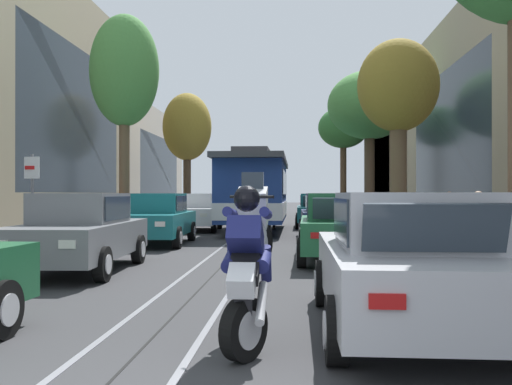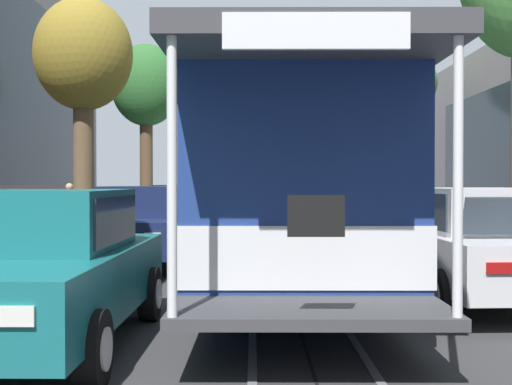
% 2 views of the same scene
% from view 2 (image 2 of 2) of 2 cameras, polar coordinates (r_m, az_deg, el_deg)
% --- Properties ---
extents(ground_plane, '(160.00, 160.00, 0.00)m').
position_cam_2_polar(ground_plane, '(11.45, 2.41, -7.46)').
color(ground_plane, '#38383A').
extents(trolley_track_rails, '(1.14, 55.05, 0.01)m').
position_cam_2_polar(trolley_track_rails, '(8.78, 3.24, -9.98)').
color(trolley_track_rails, gray).
rests_on(trolley_track_rails, ground).
extents(parked_car_green_near_left, '(2.13, 4.42, 1.58)m').
position_cam_2_polar(parked_car_green_near_left, '(28.20, 6.05, -0.88)').
color(parked_car_green_near_left, '#1E6038').
rests_on(parked_car_green_near_left, ground).
extents(parked_car_grey_second_left, '(2.12, 4.41, 1.58)m').
position_cam_2_polar(parked_car_grey_second_left, '(21.89, 8.43, -1.39)').
color(parked_car_grey_second_left, slate).
rests_on(parked_car_grey_second_left, ground).
extents(parked_car_teal_mid_left, '(2.09, 4.40, 1.58)m').
position_cam_2_polar(parked_car_teal_mid_left, '(15.97, 11.32, -2.23)').
color(parked_car_teal_mid_left, '#196B70').
rests_on(parked_car_teal_mid_left, ground).
extents(parked_car_white_fourth_left, '(2.13, 4.42, 1.58)m').
position_cam_2_polar(parked_car_white_fourth_left, '(9.76, 18.17, -4.22)').
color(parked_car_white_fourth_left, silver).
rests_on(parked_car_white_fourth_left, ground).
extents(parked_car_silver_near_right, '(2.03, 4.37, 1.58)m').
position_cam_2_polar(parked_car_silver_near_right, '(26.26, -5.21, -1.01)').
color(parked_car_silver_near_right, '#B7B7BC').
rests_on(parked_car_silver_near_right, ground).
extents(parked_car_green_second_right, '(2.08, 4.40, 1.58)m').
position_cam_2_polar(parked_car_green_second_right, '(19.66, -6.38, -1.64)').
color(parked_car_green_second_right, '#1E6038').
rests_on(parked_car_green_second_right, ground).
extents(parked_car_navy_mid_right, '(2.01, 4.36, 1.58)m').
position_cam_2_polar(parked_car_navy_mid_right, '(13.59, -9.70, -2.76)').
color(parked_car_navy_mid_right, '#19234C').
rests_on(parked_car_navy_mid_right, ground).
extents(parked_car_teal_fourth_right, '(2.05, 4.38, 1.58)m').
position_cam_2_polar(parked_car_teal_fourth_right, '(7.13, -17.84, -6.08)').
color(parked_car_teal_fourth_right, '#196B70').
rests_on(parked_car_teal_fourth_right, ground).
extents(street_tree_kerb_left_near, '(3.74, 4.05, 7.16)m').
position_cam_2_polar(street_tree_kerb_left_near, '(28.17, 11.33, 9.01)').
color(street_tree_kerb_left_near, brown).
rests_on(street_tree_kerb_left_near, ground).
extents(street_tree_kerb_right_near, '(2.62, 2.22, 6.85)m').
position_cam_2_polar(street_tree_kerb_right_near, '(25.75, -9.32, 8.63)').
color(street_tree_kerb_right_near, brown).
rests_on(street_tree_kerb_right_near, ground).
extents(street_tree_kerb_right_second, '(2.36, 2.17, 6.10)m').
position_cam_2_polar(street_tree_kerb_right_second, '(16.91, -14.46, 10.74)').
color(street_tree_kerb_right_second, brown).
rests_on(street_tree_kerb_right_second, ground).
extents(cable_car_trolley, '(2.64, 9.15, 3.28)m').
position_cam_2_polar(cable_car_trolley, '(9.96, 2.78, 0.90)').
color(cable_car_trolley, navy).
rests_on(cable_car_trolley, ground).
extents(motorcycle_with_rider, '(0.50, 1.86, 1.80)m').
position_cam_2_polar(motorcycle_with_rider, '(26.96, -1.39, -0.64)').
color(motorcycle_with_rider, black).
rests_on(motorcycle_with_rider, ground).
extents(pedestrian_on_left_pavement, '(0.55, 0.42, 1.64)m').
position_cam_2_polar(pedestrian_on_left_pavement, '(20.10, -15.57, -1.26)').
color(pedestrian_on_left_pavement, black).
rests_on(pedestrian_on_left_pavement, ground).
extents(street_sign_post, '(0.36, 0.08, 2.44)m').
position_cam_2_polar(street_sign_post, '(21.25, 12.63, 0.51)').
color(street_sign_post, slate).
rests_on(street_sign_post, ground).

